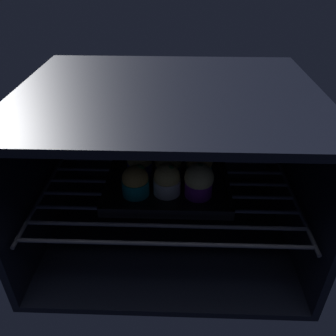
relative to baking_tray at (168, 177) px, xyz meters
The scene contains 12 objects.
oven_cavity 4.42cm from the baking_tray, 90.00° to the left, with size 59.00×47.00×37.00cm.
oven_rack 1.20cm from the baking_tray, 90.00° to the right, with size 54.80×42.00×0.80cm.
baking_tray is the anchor object (origin of this frame).
muffin_row0_col0 10.03cm from the baking_tray, 133.19° to the right, with size 5.67×5.67×6.63cm.
muffin_row0_col1 7.26cm from the baking_tray, 87.18° to the right, with size 5.67×5.67×6.86cm.
muffin_row0_col2 10.24cm from the baking_tray, 46.34° to the right, with size 6.03×6.03×7.43cm.
muffin_row1_col0 7.24cm from the baking_tray, behind, with size 5.67×5.67×6.75cm.
muffin_row1_col1 3.85cm from the baking_tray, 17.08° to the left, with size 6.09×6.09×7.12cm.
muffin_row1_col2 7.92cm from the baking_tray, ahead, with size 5.89×5.89×7.51cm.
muffin_row2_col0 10.53cm from the baking_tray, 134.86° to the left, with size 6.12×6.12×7.12cm.
muffin_row2_col1 7.66cm from the baking_tray, 90.28° to the left, with size 5.91×5.91×7.22cm.
muffin_row2_col2 9.71cm from the baking_tray, 43.77° to the left, with size 5.67×5.67×7.33cm.
Camera 1 is at (2.17, -41.28, 58.80)cm, focal length 36.70 mm.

